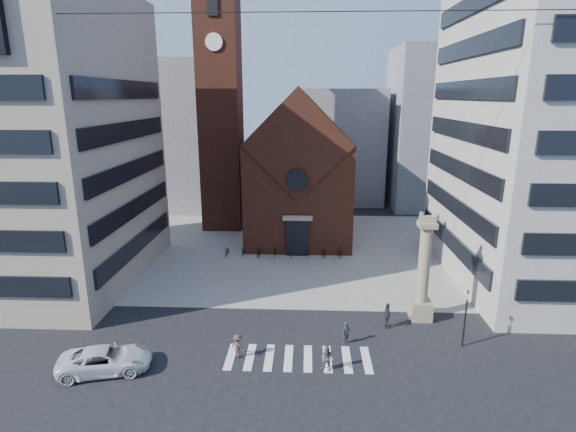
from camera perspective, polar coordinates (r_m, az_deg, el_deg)
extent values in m
plane|color=black|center=(34.08, 0.47, -14.87)|extent=(120.00, 120.00, 0.00)
cube|color=#9C978E|center=(51.42, 1.25, -4.23)|extent=(46.00, 30.00, 0.05)
cube|color=brown|center=(55.63, 1.43, 3.64)|extent=(12.00, 16.00, 12.00)
cube|color=maroon|center=(55.16, 1.48, 9.85)|extent=(12.00, 15.40, 12.00)
cube|color=brown|center=(46.85, 1.28, 8.92)|extent=(11.76, 0.50, 11.76)
cylinder|color=black|center=(46.91, 1.24, 4.61)|extent=(2.20, 0.30, 2.20)
cube|color=black|center=(48.75, 1.20, -2.87)|extent=(2.40, 0.30, 4.00)
cube|color=gray|center=(48.04, 1.22, -0.28)|extent=(3.20, 0.40, 0.50)
cube|color=brown|center=(58.61, -8.53, 12.94)|extent=(5.00, 5.00, 30.00)
cylinder|color=white|center=(56.34, -9.39, 20.98)|extent=(2.00, 0.20, 2.00)
cube|color=black|center=(56.91, -9.58, 24.98)|extent=(1.20, 0.20, 2.40)
cube|color=gray|center=(46.96, -30.03, 8.18)|extent=(18.00, 20.00, 26.00)
cube|color=#B8B2A7|center=(47.45, 32.22, 11.60)|extent=(18.00, 22.00, 32.00)
cube|color=gray|center=(72.89, -14.45, 9.86)|extent=(16.00, 14.00, 22.00)
cube|color=gray|center=(75.11, 6.40, 8.85)|extent=(14.00, 12.00, 18.00)
cube|color=gray|center=(74.70, 19.17, 10.40)|extent=(16.00, 14.00, 24.00)
cube|color=gray|center=(37.44, 16.45, -11.33)|extent=(1.60, 1.60, 1.50)
cylinder|color=gray|center=(35.97, 16.89, -5.96)|extent=(0.90, 0.90, 6.00)
cube|color=gray|center=(34.99, 17.28, -1.06)|extent=(1.30, 1.30, 0.40)
cube|color=gray|center=(34.89, 17.33, -0.43)|extent=(1.20, 0.50, 0.55)
sphere|color=gray|center=(34.97, 18.24, -0.04)|extent=(0.56, 0.56, 0.56)
cube|color=gray|center=(34.66, 16.59, 0.22)|extent=(0.25, 0.15, 0.35)
cylinder|color=black|center=(34.15, 21.50, -12.61)|extent=(0.12, 0.12, 3.50)
imported|color=black|center=(33.24, 21.86, -9.31)|extent=(0.13, 0.16, 0.80)
imported|color=silver|center=(32.06, -22.17, -16.55)|extent=(6.14, 3.91, 1.58)
imported|color=#2B2838|center=(32.94, 7.38, -14.50)|extent=(0.71, 0.68, 1.64)
imported|color=#63524F|center=(29.96, 4.99, -17.62)|extent=(1.03, 0.95, 1.71)
imported|color=#29272F|center=(35.37, 12.49, -12.24)|extent=(0.55, 1.19, 1.98)
imported|color=#41332B|center=(31.37, -6.38, -16.08)|extent=(1.23, 1.09, 1.66)
imported|color=black|center=(49.75, -7.71, -4.43)|extent=(0.63, 1.79, 0.94)
imported|color=black|center=(49.46, -5.70, -4.43)|extent=(0.50, 1.73, 1.04)
imported|color=black|center=(49.26, -3.67, -4.53)|extent=(0.63, 1.79, 0.94)
imported|color=black|center=(49.09, -1.62, -4.51)|extent=(0.50, 1.73, 1.04)
imported|color=black|center=(49.01, 0.44, -4.60)|extent=(0.63, 1.79, 0.94)
imported|color=black|center=(48.96, 2.51, -4.57)|extent=(0.50, 1.73, 1.04)
imported|color=black|center=(49.02, 4.57, -4.64)|extent=(0.63, 1.79, 0.94)
imported|color=black|center=(49.10, 6.63, -4.60)|extent=(0.50, 1.73, 1.04)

